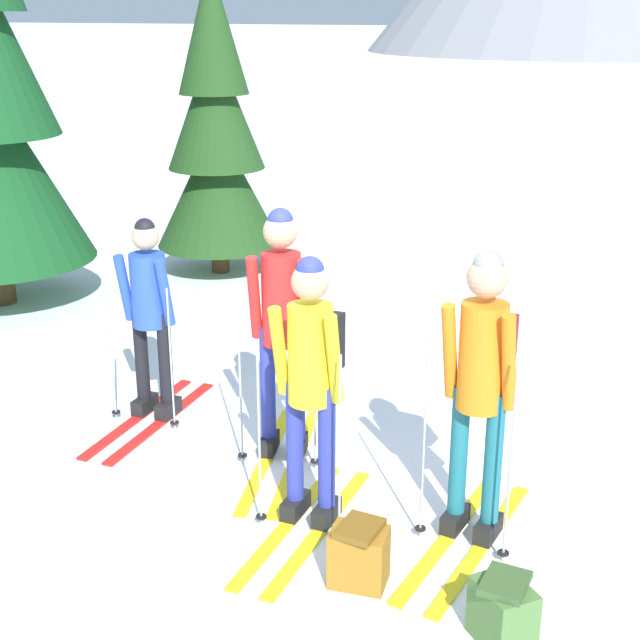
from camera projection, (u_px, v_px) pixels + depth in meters
ground_plane at (294, 484)px, 6.21m from camera, size 400.00×400.00×0.00m
skier_in_blue at (150, 313)px, 6.97m from camera, size 0.61×1.60×1.64m
skier_in_red at (281, 322)px, 6.28m from camera, size 0.78×1.65×1.87m
skier_in_yellow at (311, 376)px, 5.45m from camera, size 0.61×1.58×1.77m
skier_in_orange at (481, 379)px, 5.27m from camera, size 0.61×1.62×1.85m
pine_tree_mid at (216, 136)px, 10.72m from camera, size 1.54×1.54×3.72m
backpack_on_snow_front at (503, 612)px, 4.60m from camera, size 0.40×0.39×0.38m
backpack_on_snow_beside at (359, 555)px, 5.08m from camera, size 0.36×0.29×0.38m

